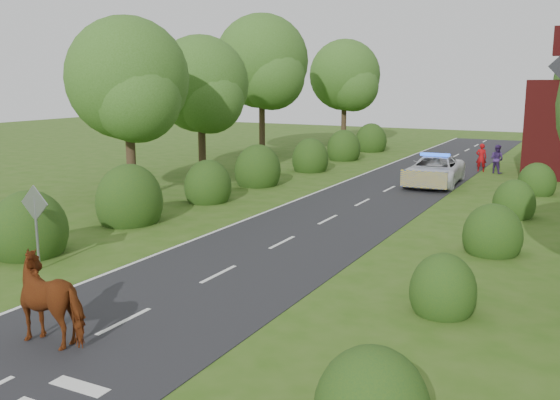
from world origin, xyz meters
The scene contains 14 objects.
ground centered at (0.00, 0.00, 0.00)m, with size 120.00×120.00×0.00m, color #2E5513.
road centered at (0.00, 15.00, 0.01)m, with size 6.00×70.00×0.02m, color black.
road_markings centered at (-1.60, 12.93, 0.03)m, with size 4.96×70.00×0.01m.
hedgerow_left centered at (-6.51, 11.69, 0.75)m, with size 2.75×50.41×3.00m.
hedgerow_right centered at (6.60, 11.21, 0.55)m, with size 2.10×45.78×2.10m.
tree_left_a centered at (-9.75, 11.86, 5.34)m, with size 5.74×5.60×8.38m.
tree_left_b centered at (-11.25, 19.86, 5.04)m, with size 5.74×5.60×8.07m.
tree_left_c centered at (-12.70, 29.83, 6.53)m, with size 6.97×6.80×10.22m.
tree_left_d centered at (-10.23, 39.85, 5.64)m, with size 6.15×6.00×8.89m.
road_sign centered at (-5.00, 2.00, 1.65)m, with size 1.06×0.08×2.53m.
cow centered at (-0.61, -1.42, 0.79)m, with size 1.18×2.24×1.59m, color #601C11.
police_van centered at (1.68, 22.40, 0.77)m, with size 2.85×5.71×1.69m.
pedestrian_red centered at (3.03, 28.52, 0.86)m, with size 0.63×0.41×1.72m, color #A10C0F.
pedestrian_purple centered at (3.97, 28.26, 0.86)m, with size 0.83×0.65×1.71m, color #402766.
Camera 1 is at (9.49, -10.45, 5.54)m, focal length 40.00 mm.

